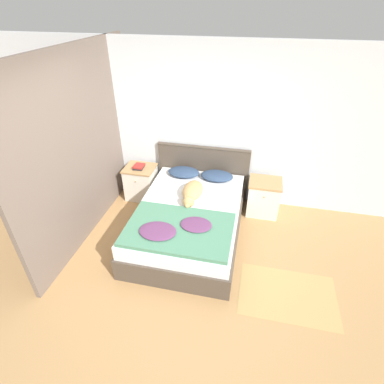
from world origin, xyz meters
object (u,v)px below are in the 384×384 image
(dog, at_px, (192,192))
(book_stack, at_px, (139,167))
(pillow_left, at_px, (184,172))
(nightstand_left, at_px, (141,182))
(bed, at_px, (189,221))
(pillow_right, at_px, (217,176))
(nightstand_right, at_px, (263,197))

(dog, bearing_deg, book_stack, 151.43)
(book_stack, bearing_deg, pillow_left, 1.37)
(nightstand_left, distance_m, dog, 1.24)
(nightstand_left, bearing_deg, bed, -38.02)
(bed, bearing_deg, pillow_left, 108.55)
(nightstand_left, relative_size, pillow_right, 1.14)
(bed, height_order, pillow_left, pillow_left)
(nightstand_right, height_order, book_stack, book_stack)
(pillow_left, relative_size, dog, 0.72)
(pillow_left, xyz_separation_m, book_stack, (-0.77, -0.02, 0.02))
(bed, xyz_separation_m, nightstand_right, (1.04, 0.82, 0.03))
(nightstand_right, height_order, pillow_right, pillow_right)
(nightstand_left, height_order, nightstand_right, same)
(pillow_left, bearing_deg, book_stack, -178.63)
(dog, xyz_separation_m, book_stack, (-1.05, 0.57, -0.01))
(nightstand_right, relative_size, pillow_left, 1.14)
(pillow_right, bearing_deg, nightstand_right, -0.20)
(pillow_right, relative_size, book_stack, 2.51)
(pillow_left, bearing_deg, dog, -65.02)
(dog, height_order, book_stack, dog)
(dog, relative_size, book_stack, 3.48)
(bed, xyz_separation_m, pillow_left, (-0.27, 0.82, 0.33))
(bed, height_order, pillow_right, pillow_right)
(bed, relative_size, book_stack, 10.14)
(nightstand_left, bearing_deg, dog, -29.30)
(pillow_left, xyz_separation_m, dog, (0.27, -0.59, 0.03))
(bed, bearing_deg, book_stack, 142.59)
(nightstand_right, relative_size, pillow_right, 1.14)
(pillow_left, bearing_deg, pillow_right, 0.00)
(pillow_right, xyz_separation_m, dog, (-0.28, -0.59, 0.03))
(nightstand_left, height_order, pillow_right, pillow_right)
(nightstand_right, distance_m, pillow_left, 1.35)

